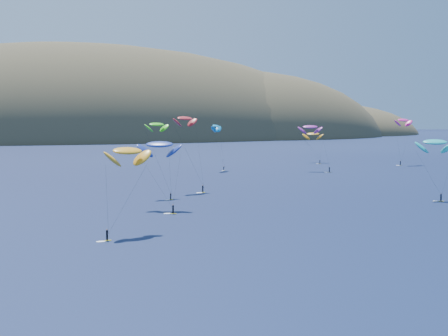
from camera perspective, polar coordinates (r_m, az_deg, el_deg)
island at (r=638.48m, az=-10.98°, el=1.78°), size 730.00×300.00×210.00m
kitesurfer_2 at (r=118.89m, az=-8.82°, el=1.55°), size 11.36×11.20×18.21m
kitesurfer_3 at (r=171.64m, az=-6.18°, el=3.96°), size 7.40×11.51×21.67m
kitesurfer_4 at (r=252.03m, az=-0.73°, el=3.84°), size 8.04×8.56×20.17m
kitesurfer_5 at (r=174.07m, az=18.73°, el=2.26°), size 10.74×9.27×17.92m
kitesurfer_6 at (r=253.18m, az=7.89°, el=3.74°), size 10.18×14.09×20.25m
kitesurfer_8 at (r=293.59m, az=16.08°, el=4.22°), size 9.96×7.29×22.77m
kitesurfer_9 at (r=183.50m, az=-3.59°, el=4.53°), size 8.95×10.10×23.65m
kitesurfer_10 at (r=149.24m, az=-5.93°, el=2.16°), size 11.15×14.57×18.17m
kitesurfer_11 at (r=298.90m, az=8.14°, el=3.10°), size 10.13×15.25×16.11m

